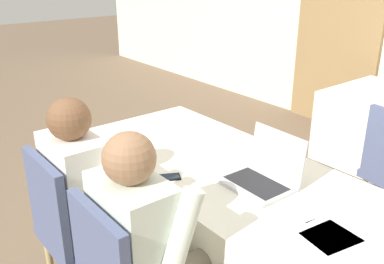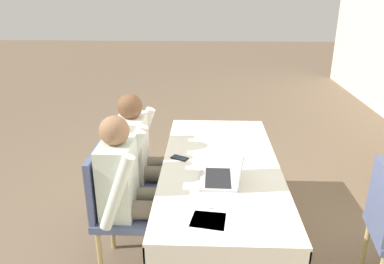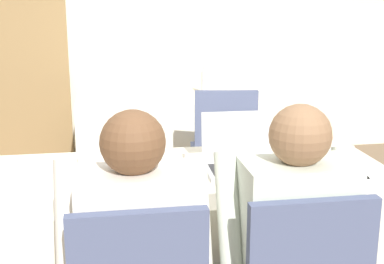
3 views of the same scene
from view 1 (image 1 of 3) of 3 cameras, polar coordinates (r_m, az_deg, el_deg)
curtain_panel at (r=4.90m, az=19.25°, el=15.83°), size 1.01×0.04×2.65m
conference_table_near at (r=2.37m, az=4.10°, el=-8.17°), size 1.91×0.87×0.72m
laptop at (r=2.11m, az=9.36°, el=-5.73°), size 0.33×0.28×0.25m
cell_phone at (r=2.16m, az=-3.28°, el=-6.05°), size 0.12×0.14×0.01m
paper_beside_laptop at (r=1.87m, az=18.68°, el=-12.37°), size 0.26×0.33×0.00m
paper_centre_table at (r=2.04m, az=15.69°, el=-9.00°), size 0.24×0.32×0.00m
paper_left_edge at (r=1.78m, az=17.29°, el=-14.02°), size 0.24×0.32×0.00m
chair_near_left at (r=2.25m, az=-15.18°, el=-12.17°), size 0.44×0.44×0.92m
person_checkered_shirt at (r=2.20m, az=-13.10°, el=-7.89°), size 0.50×0.52×1.18m
person_white_shirt at (r=1.80m, az=-5.46°, el=-14.59°), size 0.50×0.52×1.18m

